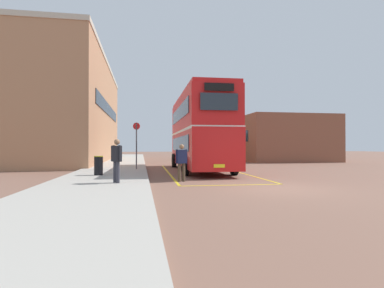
# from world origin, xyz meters

# --- Properties ---
(ground_plane) EXTENTS (135.60, 135.60, 0.00)m
(ground_plane) POSITION_xyz_m (0.00, 14.40, 0.00)
(ground_plane) COLOR brown
(sidewalk_left) EXTENTS (4.00, 57.60, 0.14)m
(sidewalk_left) POSITION_xyz_m (-6.50, 16.80, 0.07)
(sidewalk_left) COLOR #A39E93
(sidewalk_left) RESTS_ON ground
(brick_building_left) EXTENTS (5.83, 23.53, 9.86)m
(brick_building_left) POSITION_xyz_m (-10.95, 21.28, 4.94)
(brick_building_left) COLOR #AD7A56
(brick_building_left) RESTS_ON ground
(depot_building_right) EXTENTS (9.05, 17.57, 4.70)m
(depot_building_right) POSITION_xyz_m (9.99, 24.72, 2.35)
(depot_building_right) COLOR brown
(depot_building_right) RESTS_ON ground
(double_decker_bus) EXTENTS (3.03, 10.85, 4.75)m
(double_decker_bus) POSITION_xyz_m (-1.17, 8.58, 2.51)
(double_decker_bus) COLOR black
(double_decker_bus) RESTS_ON ground
(single_deck_bus) EXTENTS (3.66, 8.96, 3.02)m
(single_deck_bus) POSITION_xyz_m (3.93, 26.22, 1.64)
(single_deck_bus) COLOR black
(single_deck_bus) RESTS_ON ground
(pedestrian_boarding) EXTENTS (0.53, 0.35, 1.63)m
(pedestrian_boarding) POSITION_xyz_m (-3.09, 2.68, 0.93)
(pedestrian_boarding) COLOR #473828
(pedestrian_boarding) RESTS_ON ground
(pedestrian_waiting_near) EXTENTS (0.44, 0.52, 1.67)m
(pedestrian_waiting_near) POSITION_xyz_m (-5.75, 1.46, 1.10)
(pedestrian_waiting_near) COLOR #2D2D38
(pedestrian_waiting_near) RESTS_ON sidewalk_left
(litter_bin) EXTENTS (0.44, 0.44, 0.93)m
(litter_bin) POSITION_xyz_m (-6.86, 4.85, 0.61)
(litter_bin) COLOR black
(litter_bin) RESTS_ON sidewalk_left
(bus_stop_sign) EXTENTS (0.43, 0.13, 2.87)m
(bus_stop_sign) POSITION_xyz_m (-5.11, 8.75, 1.86)
(bus_stop_sign) COLOR #4C4C51
(bus_stop_sign) RESTS_ON sidewalk_left
(bay_marking_yellow) EXTENTS (4.48, 12.87, 0.01)m
(bay_marking_yellow) POSITION_xyz_m (-1.19, 6.59, 0.00)
(bay_marking_yellow) COLOR gold
(bay_marking_yellow) RESTS_ON ground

